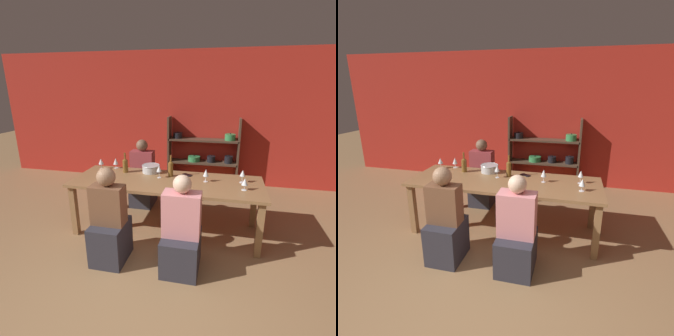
% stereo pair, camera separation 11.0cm
% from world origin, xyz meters
% --- Properties ---
extents(ground_plane, '(18.00, 18.00, 0.00)m').
position_xyz_m(ground_plane, '(0.00, 0.00, 0.00)').
color(ground_plane, '#936D47').
extents(wall_back_red, '(8.80, 0.06, 2.70)m').
position_xyz_m(wall_back_red, '(0.00, 3.83, 1.35)').
color(wall_back_red, red).
rests_on(wall_back_red, ground_plane).
extents(shelf_unit, '(1.44, 0.30, 1.42)m').
position_xyz_m(shelf_unit, '(0.25, 3.63, 0.55)').
color(shelf_unit, '#4C3828').
rests_on(shelf_unit, ground_plane).
extents(dining_table, '(2.61, 0.91, 0.77)m').
position_xyz_m(dining_table, '(-0.10, 1.67, 0.69)').
color(dining_table, olive).
rests_on(dining_table, ground_plane).
extents(mixing_bowl, '(0.27, 0.27, 0.12)m').
position_xyz_m(mixing_bowl, '(-0.41, 1.97, 0.83)').
color(mixing_bowl, '#B7BABC').
rests_on(mixing_bowl, dining_table).
extents(wine_bottle_green, '(0.07, 0.07, 0.31)m').
position_xyz_m(wine_bottle_green, '(-0.08, 1.85, 0.89)').
color(wine_bottle_green, brown).
rests_on(wine_bottle_green, dining_table).
extents(wine_bottle_dark, '(0.08, 0.08, 0.30)m').
position_xyz_m(wine_bottle_dark, '(-0.78, 1.89, 0.88)').
color(wine_bottle_dark, brown).
rests_on(wine_bottle_dark, dining_table).
extents(wine_glass_white_a, '(0.08, 0.08, 0.16)m').
position_xyz_m(wine_glass_white_a, '(0.93, 1.54, 0.87)').
color(wine_glass_white_a, white).
rests_on(wine_glass_white_a, dining_table).
extents(wine_glass_red_a, '(0.07, 0.07, 0.18)m').
position_xyz_m(wine_glass_red_a, '(-0.22, 1.76, 0.90)').
color(wine_glass_red_a, white).
rests_on(wine_glass_red_a, dining_table).
extents(wine_glass_red_b, '(0.07, 0.07, 0.18)m').
position_xyz_m(wine_glass_red_b, '(0.43, 1.74, 0.89)').
color(wine_glass_red_b, white).
rests_on(wine_glass_red_b, dining_table).
extents(wine_glass_red_c, '(0.07, 0.07, 0.18)m').
position_xyz_m(wine_glass_red_c, '(0.92, 1.81, 0.90)').
color(wine_glass_red_c, white).
rests_on(wine_glass_red_c, dining_table).
extents(wine_glass_red_d, '(0.08, 0.08, 0.16)m').
position_xyz_m(wine_glass_red_d, '(-1.01, 2.06, 0.87)').
color(wine_glass_red_d, white).
rests_on(wine_glass_red_d, dining_table).
extents(wine_glass_empty_a, '(0.08, 0.08, 0.17)m').
position_xyz_m(wine_glass_empty_a, '(-1.21, 1.96, 0.89)').
color(wine_glass_empty_a, white).
rests_on(wine_glass_empty_a, dining_table).
extents(cell_phone, '(0.16, 0.14, 0.01)m').
position_xyz_m(cell_phone, '(0.15, 1.95, 0.77)').
color(cell_phone, black).
rests_on(cell_phone, dining_table).
extents(person_near_a, '(0.41, 0.51, 1.14)m').
position_xyz_m(person_near_a, '(0.25, 0.88, 0.41)').
color(person_near_a, '#2D2D38').
rests_on(person_near_a, ground_plane).
extents(person_far_a, '(0.39, 0.48, 1.16)m').
position_xyz_m(person_far_a, '(-0.69, 2.45, 0.42)').
color(person_far_a, '#2D2D38').
rests_on(person_far_a, ground_plane).
extents(person_near_b, '(0.38, 0.48, 1.17)m').
position_xyz_m(person_near_b, '(-0.60, 0.87, 0.43)').
color(person_near_b, '#2D2D38').
rests_on(person_near_b, ground_plane).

